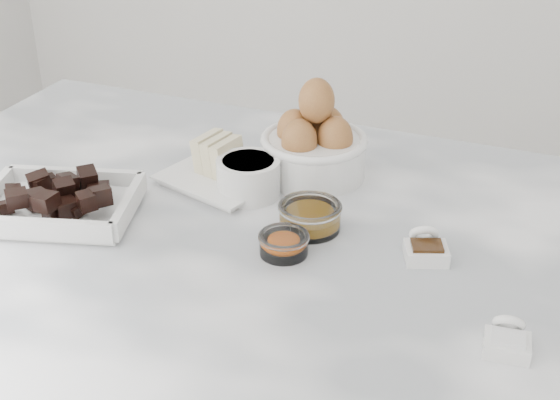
{
  "coord_description": "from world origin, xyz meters",
  "views": [
    {
      "loc": [
        0.36,
        -0.81,
        1.48
      ],
      "look_at": [
        0.02,
        0.03,
        0.98
      ],
      "focal_mm": 50.0,
      "sensor_mm": 36.0,
      "label": 1
    }
  ],
  "objects_px": {
    "egg_bowl": "(314,145)",
    "vanilla_spoon": "(426,248)",
    "zest_bowl": "(284,243)",
    "butter_plate": "(224,167)",
    "sugar_ramekin": "(248,176)",
    "honey_bowl": "(310,216)",
    "chocolate_dish": "(59,200)",
    "salt_spoon": "(507,339)"
  },
  "relations": [
    {
      "from": "egg_bowl",
      "to": "vanilla_spoon",
      "type": "relative_size",
      "value": 2.11
    },
    {
      "from": "zest_bowl",
      "to": "vanilla_spoon",
      "type": "height_order",
      "value": "vanilla_spoon"
    },
    {
      "from": "butter_plate",
      "to": "sugar_ramekin",
      "type": "bearing_deg",
      "value": -27.25
    },
    {
      "from": "butter_plate",
      "to": "zest_bowl",
      "type": "height_order",
      "value": "butter_plate"
    },
    {
      "from": "honey_bowl",
      "to": "zest_bowl",
      "type": "distance_m",
      "value": 0.07
    },
    {
      "from": "egg_bowl",
      "to": "vanilla_spoon",
      "type": "bearing_deg",
      "value": -37.84
    },
    {
      "from": "chocolate_dish",
      "to": "sugar_ramekin",
      "type": "distance_m",
      "value": 0.27
    },
    {
      "from": "butter_plate",
      "to": "zest_bowl",
      "type": "distance_m",
      "value": 0.22
    },
    {
      "from": "egg_bowl",
      "to": "zest_bowl",
      "type": "bearing_deg",
      "value": -79.57
    },
    {
      "from": "honey_bowl",
      "to": "zest_bowl",
      "type": "xyz_separation_m",
      "value": [
        -0.01,
        -0.07,
        -0.0
      ]
    },
    {
      "from": "butter_plate",
      "to": "vanilla_spoon",
      "type": "height_order",
      "value": "butter_plate"
    },
    {
      "from": "egg_bowl",
      "to": "honey_bowl",
      "type": "distance_m",
      "value": 0.16
    },
    {
      "from": "salt_spoon",
      "to": "vanilla_spoon",
      "type": "bearing_deg",
      "value": 129.83
    },
    {
      "from": "butter_plate",
      "to": "egg_bowl",
      "type": "xyz_separation_m",
      "value": [
        0.12,
        0.07,
        0.03
      ]
    },
    {
      "from": "zest_bowl",
      "to": "vanilla_spoon",
      "type": "relative_size",
      "value": 0.86
    },
    {
      "from": "zest_bowl",
      "to": "vanilla_spoon",
      "type": "bearing_deg",
      "value": 19.45
    },
    {
      "from": "honey_bowl",
      "to": "salt_spoon",
      "type": "relative_size",
      "value": 1.37
    },
    {
      "from": "zest_bowl",
      "to": "salt_spoon",
      "type": "bearing_deg",
      "value": -16.39
    },
    {
      "from": "egg_bowl",
      "to": "salt_spoon",
      "type": "bearing_deg",
      "value": -42.95
    },
    {
      "from": "salt_spoon",
      "to": "egg_bowl",
      "type": "bearing_deg",
      "value": 137.05
    },
    {
      "from": "butter_plate",
      "to": "egg_bowl",
      "type": "relative_size",
      "value": 1.23
    },
    {
      "from": "sugar_ramekin",
      "to": "honey_bowl",
      "type": "xyz_separation_m",
      "value": [
        0.12,
        -0.06,
        -0.01
      ]
    },
    {
      "from": "chocolate_dish",
      "to": "salt_spoon",
      "type": "relative_size",
      "value": 3.9
    },
    {
      "from": "butter_plate",
      "to": "zest_bowl",
      "type": "relative_size",
      "value": 3.02
    },
    {
      "from": "butter_plate",
      "to": "egg_bowl",
      "type": "distance_m",
      "value": 0.14
    },
    {
      "from": "sugar_ramekin",
      "to": "vanilla_spoon",
      "type": "distance_m",
      "value": 0.28
    },
    {
      "from": "butter_plate",
      "to": "salt_spoon",
      "type": "height_order",
      "value": "butter_plate"
    },
    {
      "from": "butter_plate",
      "to": "egg_bowl",
      "type": "height_order",
      "value": "egg_bowl"
    },
    {
      "from": "chocolate_dish",
      "to": "salt_spoon",
      "type": "height_order",
      "value": "chocolate_dish"
    },
    {
      "from": "vanilla_spoon",
      "to": "sugar_ramekin",
      "type": "bearing_deg",
      "value": 165.92
    },
    {
      "from": "zest_bowl",
      "to": "sugar_ramekin",
      "type": "bearing_deg",
      "value": 129.68
    },
    {
      "from": "egg_bowl",
      "to": "vanilla_spoon",
      "type": "xyz_separation_m",
      "value": [
        0.21,
        -0.16,
        -0.04
      ]
    },
    {
      "from": "sugar_ramekin",
      "to": "salt_spoon",
      "type": "bearing_deg",
      "value": -28.35
    },
    {
      "from": "honey_bowl",
      "to": "egg_bowl",
      "type": "bearing_deg",
      "value": 108.27
    },
    {
      "from": "egg_bowl",
      "to": "honey_bowl",
      "type": "height_order",
      "value": "egg_bowl"
    },
    {
      "from": "egg_bowl",
      "to": "salt_spoon",
      "type": "relative_size",
      "value": 2.57
    },
    {
      "from": "sugar_ramekin",
      "to": "zest_bowl",
      "type": "bearing_deg",
      "value": -50.32
    },
    {
      "from": "vanilla_spoon",
      "to": "salt_spoon",
      "type": "height_order",
      "value": "vanilla_spoon"
    },
    {
      "from": "chocolate_dish",
      "to": "sugar_ramekin",
      "type": "xyz_separation_m",
      "value": [
        0.22,
        0.15,
        0.01
      ]
    },
    {
      "from": "sugar_ramekin",
      "to": "honey_bowl",
      "type": "height_order",
      "value": "sugar_ramekin"
    },
    {
      "from": "butter_plate",
      "to": "salt_spoon",
      "type": "distance_m",
      "value": 0.51
    },
    {
      "from": "chocolate_dish",
      "to": "butter_plate",
      "type": "relative_size",
      "value": 1.24
    }
  ]
}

